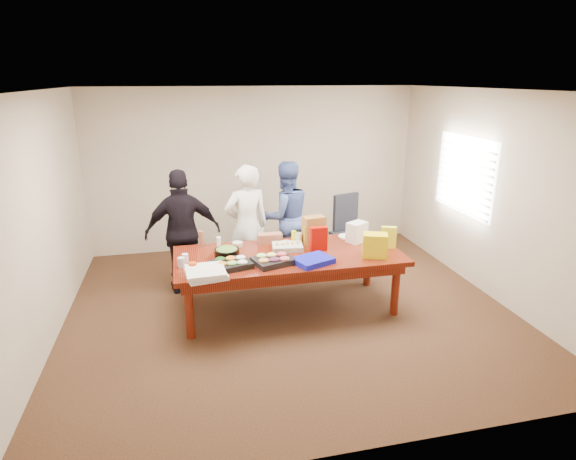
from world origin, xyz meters
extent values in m
cube|color=#47301E|center=(0.00, 0.00, -0.01)|extent=(5.50, 5.00, 0.02)
cube|color=white|center=(0.00, 0.00, 2.71)|extent=(5.50, 5.00, 0.02)
cube|color=beige|center=(0.00, 2.50, 1.35)|extent=(5.50, 0.04, 2.70)
cube|color=beige|center=(0.00, -2.50, 1.35)|extent=(5.50, 0.04, 2.70)
cube|color=beige|center=(-2.75, 0.00, 1.35)|extent=(0.04, 5.00, 2.70)
cube|color=beige|center=(2.75, 0.00, 1.35)|extent=(0.04, 5.00, 2.70)
cube|color=white|center=(2.72, 0.60, 1.50)|extent=(0.03, 1.40, 1.10)
cube|color=beige|center=(2.68, 0.60, 1.50)|extent=(0.04, 1.36, 1.00)
cube|color=#4C1C0F|center=(0.00, 0.00, 0.38)|extent=(2.80, 1.20, 0.75)
cube|color=black|center=(1.26, 1.24, 0.53)|extent=(0.67, 0.67, 1.05)
imported|color=silver|center=(-0.39, 0.87, 0.87)|extent=(0.70, 0.53, 1.73)
imported|color=#475B9F|center=(0.25, 1.28, 0.84)|extent=(0.90, 0.75, 1.68)
imported|color=black|center=(-1.26, 0.85, 0.85)|extent=(1.03, 0.48, 1.71)
cube|color=black|center=(-0.74, -0.27, 0.78)|extent=(0.50, 0.43, 0.07)
cube|color=black|center=(-0.25, -0.27, 0.78)|extent=(0.52, 0.46, 0.07)
cube|color=beige|center=(0.02, 0.16, 0.78)|extent=(0.41, 0.33, 0.07)
cylinder|color=black|center=(-0.76, 0.08, 0.80)|extent=(0.37, 0.37, 0.10)
cube|color=#1216B6|center=(0.21, -0.36, 0.78)|extent=(0.52, 0.46, 0.06)
cube|color=#AB0900|center=(0.40, 0.04, 0.90)|extent=(0.21, 0.09, 0.31)
cube|color=yellow|center=(1.29, -0.07, 0.89)|extent=(0.20, 0.13, 0.28)
cube|color=#C0800E|center=(0.34, 0.26, 0.87)|extent=(0.17, 0.09, 0.25)
cylinder|color=white|center=(0.21, 0.32, 0.82)|extent=(0.11, 0.11, 0.15)
cylinder|color=#F1FA10|center=(0.15, 0.34, 0.84)|extent=(0.06, 0.06, 0.18)
cylinder|color=brown|center=(-1.04, 0.52, 0.85)|extent=(0.08, 0.08, 0.21)
cylinder|color=white|center=(-0.83, 0.36, 0.83)|extent=(0.06, 0.06, 0.16)
cube|color=gold|center=(0.51, 0.45, 0.79)|extent=(0.23, 0.14, 0.08)
cube|color=#A05D43|center=(-0.15, 0.45, 0.81)|extent=(0.32, 0.14, 0.13)
cube|color=#95612A|center=(0.41, 0.30, 0.93)|extent=(0.31, 0.21, 0.37)
cylinder|color=red|center=(-1.18, -0.34, 0.81)|extent=(0.11, 0.11, 0.12)
cylinder|color=silver|center=(-1.30, -0.14, 0.81)|extent=(0.11, 0.11, 0.12)
cylinder|color=white|center=(-1.26, 0.00, 0.80)|extent=(0.09, 0.09, 0.10)
cube|color=white|center=(-1.04, -0.47, 0.77)|extent=(0.48, 0.48, 0.05)
cube|color=white|center=(-1.05, -0.50, 0.82)|extent=(0.44, 0.44, 0.05)
cylinder|color=silver|center=(1.06, 0.39, 0.76)|extent=(0.28, 0.28, 0.01)
cylinder|color=white|center=(0.93, 0.44, 0.76)|extent=(0.26, 0.26, 0.02)
cylinder|color=beige|center=(0.03, 0.28, 0.78)|extent=(0.19, 0.19, 0.06)
cylinder|color=beige|center=(-0.58, 0.42, 0.78)|extent=(0.15, 0.15, 0.05)
cube|color=white|center=(0.98, 0.24, 0.88)|extent=(0.31, 0.28, 0.27)
cube|color=yellow|center=(1.00, -0.32, 0.90)|extent=(0.34, 0.29, 0.29)
camera|label=1|loc=(-1.23, -5.32, 2.84)|focal=29.35mm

